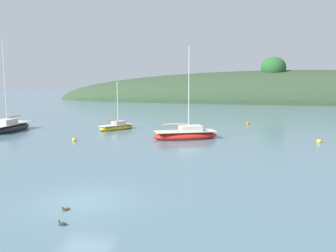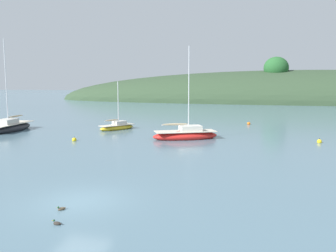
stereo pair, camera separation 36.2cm
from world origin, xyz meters
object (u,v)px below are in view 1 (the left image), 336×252
at_px(sailboat_yellow_far, 186,135).
at_px(duck_lone_left, 66,209).
at_px(mooring_buoy_outer, 74,140).
at_px(mooring_buoy_inner, 319,141).
at_px(duck_lead, 62,224).
at_px(sailboat_white_near, 117,127).
at_px(sailboat_blue_center, 9,127).
at_px(mooring_buoy_channel, 248,124).

bearing_deg(sailboat_yellow_far, duck_lone_left, -96.07).
height_order(mooring_buoy_outer, mooring_buoy_inner, same).
relative_size(mooring_buoy_outer, duck_lead, 1.27).
relative_size(sailboat_white_near, duck_lead, 13.86).
height_order(sailboat_blue_center, mooring_buoy_channel, sailboat_blue_center).
xyz_separation_m(mooring_buoy_inner, duck_lone_left, (-14.93, -21.24, -0.07)).
height_order(sailboat_blue_center, mooring_buoy_inner, sailboat_blue_center).
distance_m(sailboat_yellow_far, mooring_buoy_outer, 10.99).
xyz_separation_m(sailboat_blue_center, mooring_buoy_outer, (10.64, -4.94, -0.32)).
height_order(sailboat_blue_center, mooring_buoy_outer, sailboat_blue_center).
xyz_separation_m(mooring_buoy_outer, duck_lead, (8.80, -18.80, -0.07)).
bearing_deg(duck_lone_left, mooring_buoy_outer, 115.27).
bearing_deg(mooring_buoy_outer, sailboat_white_near, 82.59).
distance_m(sailboat_yellow_far, mooring_buoy_inner, 12.72).
relative_size(mooring_buoy_channel, duck_lone_left, 1.40).
relative_size(sailboat_yellow_far, mooring_buoy_channel, 17.48).
bearing_deg(duck_lone_left, mooring_buoy_channel, 76.09).
distance_m(mooring_buoy_inner, duck_lead, 26.89).
xyz_separation_m(sailboat_yellow_far, sailboat_white_near, (-9.22, 5.18, -0.09)).
xyz_separation_m(mooring_buoy_channel, duck_lone_left, (-8.54, -34.48, -0.07)).
distance_m(mooring_buoy_channel, duck_lone_left, 35.52).
height_order(sailboat_blue_center, duck_lone_left, sailboat_blue_center).
height_order(mooring_buoy_channel, mooring_buoy_outer, same).
bearing_deg(sailboat_blue_center, sailboat_yellow_far, -3.61).
height_order(sailboat_yellow_far, duck_lone_left, sailboat_yellow_far).
height_order(sailboat_blue_center, duck_lead, sailboat_blue_center).
relative_size(mooring_buoy_channel, mooring_buoy_outer, 1.00).
bearing_deg(sailboat_white_near, duck_lone_left, -74.95).
relative_size(mooring_buoy_outer, mooring_buoy_inner, 1.00).
bearing_deg(sailboat_yellow_far, mooring_buoy_outer, -160.77).
xyz_separation_m(mooring_buoy_channel, mooring_buoy_inner, (6.39, -13.24, 0.00)).
bearing_deg(sailboat_blue_center, mooring_buoy_outer, -24.91).
height_order(sailboat_white_near, duck_lone_left, sailboat_white_near).
xyz_separation_m(sailboat_blue_center, duck_lone_left, (18.79, -22.20, -0.39)).
height_order(sailboat_yellow_far, mooring_buoy_channel, sailboat_yellow_far).
height_order(mooring_buoy_outer, duck_lead, mooring_buoy_outer).
height_order(mooring_buoy_channel, duck_lone_left, mooring_buoy_channel).
relative_size(sailboat_blue_center, duck_lone_left, 28.03).
bearing_deg(mooring_buoy_channel, mooring_buoy_inner, -64.23).
bearing_deg(duck_lead, sailboat_yellow_far, 86.00).
bearing_deg(duck_lead, mooring_buoy_outer, 115.09).
bearing_deg(duck_lone_left, mooring_buoy_inner, 54.89).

